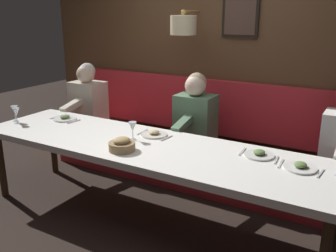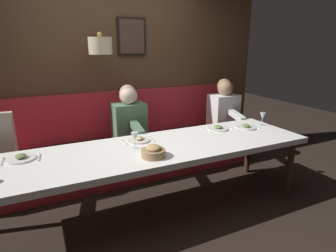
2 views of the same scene
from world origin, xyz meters
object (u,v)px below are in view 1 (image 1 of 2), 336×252
object	(u,v)px
bread_bowl	(122,145)
diner_near	(195,113)
diner_middle	(88,98)
wine_glass_0	(15,110)
wine_glass_3	(16,112)
dining_table	(147,150)
wine_glass_1	(133,127)

from	to	relation	value
bread_bowl	diner_near	bearing A→B (deg)	-6.52
diner_middle	bread_bowl	xyz separation A→B (m)	(-1.11, -1.36, -0.03)
wine_glass_0	bread_bowl	size ratio (longest dim) A/B	0.75
wine_glass_0	wine_glass_3	world-z (taller)	same
bread_bowl	dining_table	bearing A→B (deg)	-21.57
diner_near	wine_glass_1	distance (m)	0.87
wine_glass_0	bread_bowl	xyz separation A→B (m)	(-0.13, -1.48, -0.07)
dining_table	wine_glass_3	distance (m)	1.50
diner_middle	wine_glass_3	distance (m)	1.03
dining_table	wine_glass_0	xyz separation A→B (m)	(-0.10, 1.57, 0.17)
wine_glass_1	bread_bowl	world-z (taller)	wine_glass_1
diner_near	wine_glass_0	world-z (taller)	diner_near
diner_near	wine_glass_3	xyz separation A→B (m)	(-1.03, 1.52, 0.04)
diner_near	wine_glass_1	xyz separation A→B (m)	(-0.84, 0.21, 0.04)
dining_table	bread_bowl	world-z (taller)	bread_bowl
diner_middle	wine_glass_1	size ratio (longest dim) A/B	4.82
diner_near	bread_bowl	xyz separation A→B (m)	(-1.11, 0.13, -0.03)
diner_middle	diner_near	bearing A→B (deg)	-90.00
dining_table	diner_middle	xyz separation A→B (m)	(0.88, 1.45, 0.13)
dining_table	wine_glass_1	world-z (taller)	wine_glass_1
dining_table	diner_middle	world-z (taller)	diner_middle
diner_middle	wine_glass_0	xyz separation A→B (m)	(-0.98, 0.12, 0.04)
dining_table	diner_near	xyz separation A→B (m)	(0.88, -0.04, 0.13)
diner_near	diner_middle	xyz separation A→B (m)	(0.00, 1.48, 0.00)
wine_glass_0	wine_glass_1	distance (m)	1.40
dining_table	diner_near	distance (m)	0.89
diner_middle	wine_glass_3	size ratio (longest dim) A/B	4.82
wine_glass_3	wine_glass_0	bearing A→B (deg)	60.55
diner_middle	wine_glass_1	bearing A→B (deg)	-123.35
dining_table	diner_middle	bearing A→B (deg)	58.66
dining_table	wine_glass_3	size ratio (longest dim) A/B	20.07
diner_middle	bread_bowl	world-z (taller)	diner_middle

